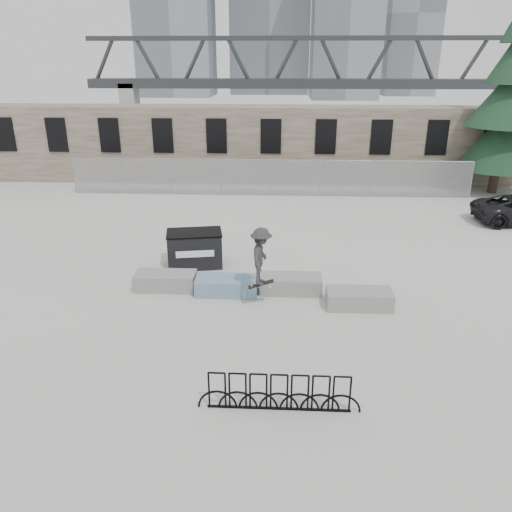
{
  "coord_description": "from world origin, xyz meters",
  "views": [
    {
      "loc": [
        0.57,
        -14.74,
        7.2
      ],
      "look_at": [
        -0.15,
        0.04,
        1.3
      ],
      "focal_mm": 35.0,
      "sensor_mm": 36.0,
      "label": 1
    }
  ],
  "objects_px": {
    "planter_offset": "(359,298)",
    "planter_center_right": "(291,283)",
    "dumpster": "(195,249)",
    "planter_far_left": "(165,280)",
    "planter_center_left": "(227,285)",
    "bike_rack": "(279,393)",
    "skateboarder": "(261,256)",
    "spruce_tree": "(507,105)"
  },
  "relations": [
    {
      "from": "planter_far_left",
      "to": "planter_center_right",
      "type": "bearing_deg",
      "value": -0.55
    },
    {
      "from": "planter_offset",
      "to": "skateboarder",
      "type": "distance_m",
      "value": 3.34
    },
    {
      "from": "dumpster",
      "to": "planter_center_left",
      "type": "bearing_deg",
      "value": -68.98
    },
    {
      "from": "dumpster",
      "to": "bike_rack",
      "type": "height_order",
      "value": "dumpster"
    },
    {
      "from": "planter_center_left",
      "to": "planter_offset",
      "type": "xyz_separation_m",
      "value": [
        4.19,
        -0.75,
        0.0
      ]
    },
    {
      "from": "planter_center_left",
      "to": "bike_rack",
      "type": "relative_size",
      "value": 0.56
    },
    {
      "from": "planter_center_left",
      "to": "planter_center_right",
      "type": "bearing_deg",
      "value": 6.43
    },
    {
      "from": "planter_center_right",
      "to": "skateboarder",
      "type": "xyz_separation_m",
      "value": [
        -0.94,
        -1.15,
        1.39
      ]
    },
    {
      "from": "planter_center_right",
      "to": "dumpster",
      "type": "bearing_deg",
      "value": 149.33
    },
    {
      "from": "dumpster",
      "to": "skateboarder",
      "type": "distance_m",
      "value": 4.25
    },
    {
      "from": "planter_far_left",
      "to": "skateboarder",
      "type": "relative_size",
      "value": 1.05
    },
    {
      "from": "spruce_tree",
      "to": "skateboarder",
      "type": "height_order",
      "value": "spruce_tree"
    },
    {
      "from": "planter_center_left",
      "to": "skateboarder",
      "type": "xyz_separation_m",
      "value": [
        1.16,
        -0.91,
        1.39
      ]
    },
    {
      "from": "bike_rack",
      "to": "spruce_tree",
      "type": "bearing_deg",
      "value": 58.28
    },
    {
      "from": "dumpster",
      "to": "spruce_tree",
      "type": "relative_size",
      "value": 0.19
    },
    {
      "from": "dumpster",
      "to": "planter_far_left",
      "type": "bearing_deg",
      "value": -118.37
    },
    {
      "from": "skateboarder",
      "to": "dumpster",
      "type": "bearing_deg",
      "value": 45.21
    },
    {
      "from": "dumpster",
      "to": "bike_rack",
      "type": "relative_size",
      "value": 0.61
    },
    {
      "from": "planter_center_right",
      "to": "spruce_tree",
      "type": "bearing_deg",
      "value": 49.18
    },
    {
      "from": "dumpster",
      "to": "skateboarder",
      "type": "height_order",
      "value": "skateboarder"
    },
    {
      "from": "skateboarder",
      "to": "spruce_tree",
      "type": "bearing_deg",
      "value": -33.98
    },
    {
      "from": "planter_offset",
      "to": "planter_center_right",
      "type": "bearing_deg",
      "value": 154.77
    },
    {
      "from": "bike_rack",
      "to": "dumpster",
      "type": "bearing_deg",
      "value": 111.36
    },
    {
      "from": "planter_center_right",
      "to": "dumpster",
      "type": "height_order",
      "value": "dumpster"
    },
    {
      "from": "planter_center_left",
      "to": "skateboarder",
      "type": "relative_size",
      "value": 1.05
    },
    {
      "from": "planter_far_left",
      "to": "dumpster",
      "type": "xyz_separation_m",
      "value": [
        0.67,
        2.04,
        0.37
      ]
    },
    {
      "from": "planter_center_right",
      "to": "skateboarder",
      "type": "distance_m",
      "value": 2.03
    },
    {
      "from": "planter_far_left",
      "to": "planter_center_right",
      "type": "distance_m",
      "value": 4.18
    },
    {
      "from": "planter_far_left",
      "to": "planter_center_right",
      "type": "xyz_separation_m",
      "value": [
        4.18,
        -0.04,
        0.0
      ]
    },
    {
      "from": "planter_center_right",
      "to": "planter_center_left",
      "type": "bearing_deg",
      "value": -173.57
    },
    {
      "from": "skateboarder",
      "to": "planter_far_left",
      "type": "bearing_deg",
      "value": 76.57
    },
    {
      "from": "dumpster",
      "to": "spruce_tree",
      "type": "distance_m",
      "value": 19.5
    },
    {
      "from": "bike_rack",
      "to": "skateboarder",
      "type": "distance_m",
      "value": 5.02
    },
    {
      "from": "spruce_tree",
      "to": "planter_center_left",
      "type": "bearing_deg",
      "value": -135.04
    },
    {
      "from": "skateboarder",
      "to": "planter_offset",
      "type": "bearing_deg",
      "value": -80.18
    },
    {
      "from": "planter_offset",
      "to": "spruce_tree",
      "type": "distance_m",
      "value": 18.01
    },
    {
      "from": "skateboarder",
      "to": "planter_center_left",
      "type": "bearing_deg",
      "value": 58.59
    },
    {
      "from": "bike_rack",
      "to": "planter_center_left",
      "type": "bearing_deg",
      "value": 106.9
    },
    {
      "from": "planter_far_left",
      "to": "planter_center_left",
      "type": "distance_m",
      "value": 2.09
    },
    {
      "from": "planter_center_left",
      "to": "planter_offset",
      "type": "distance_m",
      "value": 4.26
    },
    {
      "from": "planter_offset",
      "to": "skateboarder",
      "type": "xyz_separation_m",
      "value": [
        -3.03,
        -0.16,
        1.39
      ]
    },
    {
      "from": "spruce_tree",
      "to": "planter_offset",
      "type": "bearing_deg",
      "value": -123.5
    }
  ]
}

